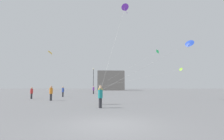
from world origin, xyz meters
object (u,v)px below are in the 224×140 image
object	(u,v)px
person_in_teal	(100,96)
kite_amber_delta	(51,53)
kite_lime_diamond	(178,70)
kite_emerald_delta	(156,52)
person_in_yellow	(100,94)
building_left_hall	(111,81)
kite_violet_diamond	(125,8)
person_in_red	(32,92)
lamppost_east	(93,77)
person_in_blue	(63,91)
person_in_orange	(51,92)
person_in_purple	(93,90)
kite_cobalt_diamond	(189,43)

from	to	relation	value
person_in_teal	kite_amber_delta	world-z (taller)	kite_amber_delta
kite_lime_diamond	kite_emerald_delta	bearing A→B (deg)	122.50
person_in_yellow	building_left_hall	size ratio (longest dim) A/B	0.14
kite_violet_diamond	building_left_hall	distance (m)	62.25
person_in_red	building_left_hall	xyz separation A→B (m)	(10.08, 59.01, 3.64)
building_left_hall	lamppost_east	world-z (taller)	building_left_hall
person_in_red	lamppost_east	world-z (taller)	lamppost_east
kite_amber_delta	building_left_hall	xyz separation A→B (m)	(13.37, 43.34, -4.99)
person_in_blue	kite_amber_delta	size ratio (longest dim) A/B	0.16
person_in_teal	person_in_blue	bearing A→B (deg)	-46.64
person_in_orange	kite_violet_diamond	size ratio (longest dim) A/B	0.16
person_in_yellow	person_in_red	bearing A→B (deg)	-123.32
kite_lime_diamond	lamppost_east	distance (m)	19.88
person_in_orange	person_in_blue	bearing A→B (deg)	-11.84
person_in_purple	kite_amber_delta	size ratio (longest dim) A/B	0.17
kite_amber_delta	person_in_red	bearing A→B (deg)	-78.14
kite_violet_diamond	kite_cobalt_diamond	bearing A→B (deg)	16.61
kite_violet_diamond	kite_emerald_delta	world-z (taller)	kite_violet_diamond
kite_violet_diamond	kite_lime_diamond	size ratio (longest dim) A/B	0.53
person_in_orange	kite_violet_diamond	world-z (taller)	kite_violet_diamond
kite_lime_diamond	building_left_hall	xyz separation A→B (m)	(-16.29, 43.18, -1.06)
person_in_red	lamppost_east	size ratio (longest dim) A/B	0.26
person_in_teal	kite_violet_diamond	xyz separation A→B (m)	(2.50, 7.18, 10.78)
person_in_teal	building_left_hall	bearing A→B (deg)	-72.87
person_in_purple	kite_emerald_delta	world-z (taller)	kite_emerald_delta
kite_amber_delta	building_left_hall	size ratio (longest dim) A/B	0.83
person_in_teal	person_in_red	distance (m)	14.28
kite_cobalt_diamond	kite_violet_diamond	distance (m)	10.39
person_in_orange	lamppost_east	bearing A→B (deg)	-26.30
kite_cobalt_diamond	person_in_blue	bearing A→B (deg)	165.55
kite_violet_diamond	kite_emerald_delta	size ratio (longest dim) A/B	0.64
kite_amber_delta	building_left_hall	distance (m)	45.63
kite_emerald_delta	building_left_hall	world-z (taller)	kite_emerald_delta
person_in_blue	kite_lime_diamond	bearing A→B (deg)	3.39
person_in_purple	building_left_hall	bearing A→B (deg)	88.82
kite_cobalt_diamond	lamppost_east	distance (m)	23.12
person_in_blue	person_in_teal	world-z (taller)	person_in_blue
kite_cobalt_diamond	kite_violet_diamond	size ratio (longest dim) A/B	1.17
person_in_teal	kite_emerald_delta	bearing A→B (deg)	-94.97
person_in_teal	person_in_yellow	bearing A→B (deg)	-68.69
person_in_teal	lamppost_east	xyz separation A→B (m)	(-3.68, 26.75, 3.06)
kite_cobalt_diamond	building_left_hall	xyz separation A→B (m)	(-11.89, 59.03, -3.25)
kite_cobalt_diamond	kite_emerald_delta	size ratio (longest dim) A/B	0.75
person_in_red	person_in_yellow	bearing A→B (deg)	-21.97
kite_emerald_delta	person_in_blue	bearing A→B (deg)	-140.55
person_in_blue	person_in_purple	bearing A→B (deg)	49.25
lamppost_east	kite_cobalt_diamond	bearing A→B (deg)	-47.53
kite_cobalt_diamond	person_in_red	bearing A→B (deg)	179.96
kite_amber_delta	kite_emerald_delta	size ratio (longest dim) A/B	0.63
person_in_blue	person_in_red	world-z (taller)	person_in_blue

